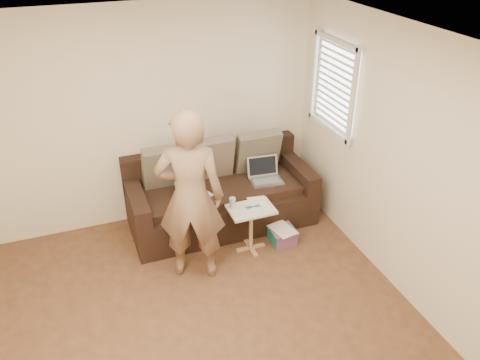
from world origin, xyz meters
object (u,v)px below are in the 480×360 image
(laptop_silver, at_px, (266,182))
(drinking_glass, at_px, (232,203))
(striped_box, at_px, (282,235))
(laptop_white, at_px, (195,197))
(sofa, at_px, (221,193))
(person, at_px, (190,197))
(side_table, at_px, (251,229))

(laptop_silver, distance_m, drinking_glass, 0.74)
(drinking_glass, bearing_deg, striped_box, -10.58)
(laptop_white, relative_size, drinking_glass, 2.89)
(sofa, height_order, person, person)
(laptop_silver, relative_size, person, 0.21)
(side_table, relative_size, striped_box, 1.89)
(sofa, bearing_deg, striped_box, -50.55)
(sofa, distance_m, side_table, 0.66)
(laptop_white, relative_size, person, 0.19)
(laptop_silver, height_order, drinking_glass, drinking_glass)
(person, distance_m, striped_box, 1.40)
(laptop_silver, height_order, side_table, laptop_silver)
(person, relative_size, drinking_glass, 15.61)
(laptop_silver, distance_m, person, 1.38)
(laptop_white, distance_m, person, 0.79)
(person, height_order, side_table, person)
(sofa, relative_size, laptop_silver, 5.72)
(sofa, height_order, laptop_silver, sofa)
(sofa, relative_size, striped_box, 7.58)
(side_table, bearing_deg, sofa, 102.51)
(laptop_white, height_order, striped_box, laptop_white)
(person, bearing_deg, laptop_silver, -127.66)
(person, distance_m, side_table, 0.99)
(side_table, bearing_deg, laptop_white, 135.79)
(drinking_glass, distance_m, striped_box, 0.78)
(laptop_silver, bearing_deg, side_table, -122.32)
(person, bearing_deg, drinking_glass, -133.86)
(person, bearing_deg, striped_box, -151.72)
(sofa, height_order, drinking_glass, sofa)
(sofa, bearing_deg, person, -126.36)
(sofa, relative_size, laptop_white, 6.34)
(sofa, bearing_deg, side_table, -77.49)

